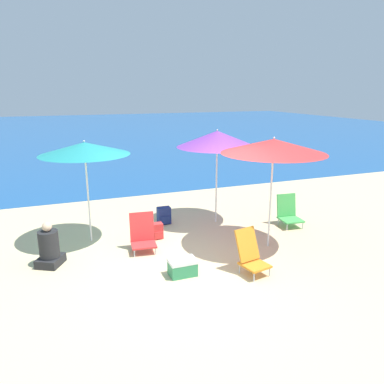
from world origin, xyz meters
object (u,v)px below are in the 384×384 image
beach_chair_green (288,212)px  backpack_navy (164,216)px  beach_chair_red (143,234)px  backpack_red (157,231)px  beach_chair_orange (251,254)px  person_seated_near (49,248)px  cooler_box (183,267)px  beach_umbrella_red (274,146)px  beach_umbrella_purple (217,139)px  beach_umbrella_teal (85,149)px  water_bottle (146,221)px

beach_chair_green → backpack_navy: beach_chair_green is taller
beach_chair_red → backpack_red: bearing=54.7°
beach_chair_orange → person_seated_near: (-3.30, 1.56, -0.02)m
cooler_box → beach_chair_red: bearing=106.7°
beach_chair_orange → cooler_box: 1.21m
beach_chair_green → cooler_box: (-3.19, -1.47, -0.17)m
beach_umbrella_red → beach_umbrella_purple: bearing=102.8°
beach_umbrella_red → backpack_red: (-2.03, 1.22, -1.91)m
beach_umbrella_teal → backpack_red: size_ratio=6.27×
beach_chair_green → backpack_red: 3.17m
beach_umbrella_purple → beach_chair_orange: beach_umbrella_purple is taller
beach_chair_orange → water_bottle: beach_chair_orange is taller
beach_chair_green → beach_chair_red: size_ratio=0.97×
beach_umbrella_teal → beach_chair_orange: size_ratio=2.79×
beach_umbrella_purple → water_bottle: beach_umbrella_purple is taller
person_seated_near → beach_umbrella_red: bearing=20.6°
beach_chair_orange → cooler_box: beach_chair_orange is taller
beach_umbrella_teal → backpack_red: (1.36, -0.37, -1.82)m
backpack_red → cooler_box: backpack_red is taller
beach_umbrella_purple → beach_chair_red: bearing=-154.2°
beach_umbrella_teal → backpack_red: bearing=-15.3°
beach_chair_green → person_seated_near: (-5.34, -0.23, 0.01)m
beach_umbrella_red → cooler_box: bearing=-165.1°
beach_umbrella_red → beach_chair_green: 2.28m
beach_chair_red → water_bottle: 1.52m
beach_umbrella_red → beach_chair_red: (-2.46, 0.74, -1.74)m
beach_umbrella_teal → water_bottle: beach_umbrella_teal is taller
person_seated_near → backpack_red: person_seated_near is taller
beach_umbrella_purple → backpack_red: 2.53m
person_seated_near → cooler_box: size_ratio=1.76×
water_bottle → beach_chair_green: bearing=-21.8°
beach_umbrella_teal → water_bottle: (1.34, 0.59, -1.91)m
backpack_navy → beach_umbrella_red: bearing=-51.8°
cooler_box → backpack_red: bearing=88.6°
beach_chair_orange → beach_chair_red: beach_chair_orange is taller
person_seated_near → backpack_red: bearing=43.5°
water_bottle → cooler_box: cooler_box is taller
backpack_navy → beach_umbrella_purple: bearing=-14.7°
beach_chair_green → person_seated_near: person_seated_near is taller
backpack_navy → backpack_red: (-0.41, -0.84, -0.03)m
beach_chair_red → backpack_navy: 1.57m
beach_umbrella_teal → beach_umbrella_red: (3.39, -1.59, 0.09)m
beach_umbrella_red → backpack_navy: beach_umbrella_red is taller
beach_umbrella_purple → beach_chair_orange: (-0.53, -2.61, -1.67)m
beach_umbrella_teal → beach_umbrella_red: beach_umbrella_red is taller
beach_chair_green → backpack_red: (-3.15, 0.30, -0.15)m
cooler_box → backpack_navy: bearing=80.2°
backpack_red → water_bottle: 0.97m
water_bottle → beach_umbrella_teal: bearing=-156.3°
person_seated_near → cooler_box: person_seated_near is taller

